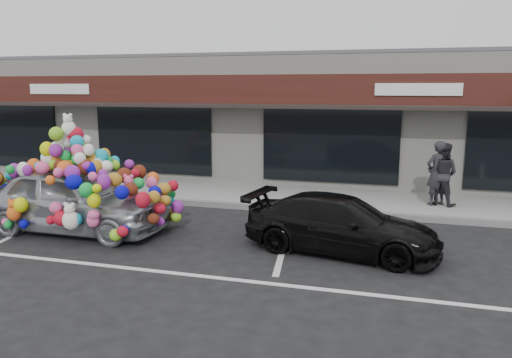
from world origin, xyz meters
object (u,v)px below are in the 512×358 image
(pedestrian_b, at_px, (442,174))
(black_sedan, at_px, (341,224))
(pedestrian_a, at_px, (437,173))
(toy_car, at_px, (73,192))

(pedestrian_b, bearing_deg, black_sedan, 85.99)
(pedestrian_a, bearing_deg, pedestrian_b, 168.52)
(toy_car, bearing_deg, pedestrian_b, -61.03)
(toy_car, distance_m, pedestrian_b, 9.17)
(toy_car, relative_size, pedestrian_a, 2.70)
(pedestrian_a, relative_size, pedestrian_b, 1.03)
(black_sedan, height_order, pedestrian_b, pedestrian_b)
(pedestrian_a, bearing_deg, toy_car, -2.61)
(pedestrian_b, bearing_deg, pedestrian_a, 43.13)
(toy_car, bearing_deg, pedestrian_a, -60.90)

